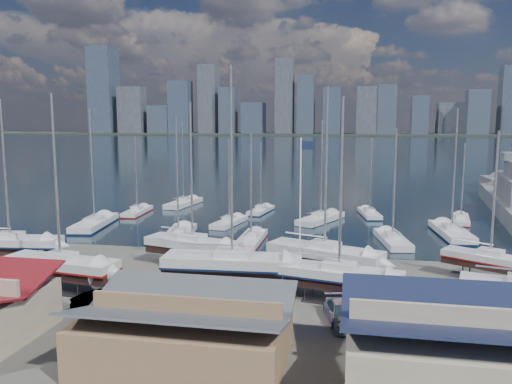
# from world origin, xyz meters

# --- Properties ---
(ground) EXTENTS (1400.00, 1400.00, 0.00)m
(ground) POSITION_xyz_m (0.00, -10.00, 0.00)
(ground) COLOR #605E59
(ground) RESTS_ON ground
(water) EXTENTS (1400.00, 600.00, 0.40)m
(water) POSITION_xyz_m (0.00, 300.00, -0.15)
(water) COLOR #192D39
(water) RESTS_ON ground
(far_shore) EXTENTS (1400.00, 80.00, 2.20)m
(far_shore) POSITION_xyz_m (0.00, 560.00, 1.10)
(far_shore) COLOR #2D332D
(far_shore) RESTS_ON ground
(skyline) EXTENTS (639.14, 43.80, 107.69)m
(skyline) POSITION_xyz_m (-7.83, 553.76, 39.09)
(skyline) COLOR #475166
(skyline) RESTS_ON far_shore
(shed_grey) EXTENTS (12.60, 8.40, 4.17)m
(shed_grey) POSITION_xyz_m (0.00, -26.00, 2.15)
(shed_grey) COLOR #8C6B4C
(shed_grey) RESTS_ON ground
(shed_blue) EXTENTS (13.65, 9.45, 4.71)m
(shed_blue) POSITION_xyz_m (16.00, -26.00, 2.42)
(shed_blue) COLOR #BFB293
(shed_blue) RESTS_ON ground
(sailboat_cradle_0) EXTENTS (10.58, 3.99, 16.65)m
(sailboat_cradle_0) POSITION_xyz_m (-24.45, -9.29, 2.10)
(sailboat_cradle_0) COLOR #2D2D33
(sailboat_cradle_0) RESTS_ON ground
(sailboat_cradle_1) EXTENTS (10.72, 4.31, 16.78)m
(sailboat_cradle_1) POSITION_xyz_m (-14.80, -15.59, 2.11)
(sailboat_cradle_1) COLOR #2D2D33
(sailboat_cradle_1) RESTS_ON ground
(sailboat_cradle_2) EXTENTS (10.42, 5.40, 16.35)m
(sailboat_cradle_2) POSITION_xyz_m (-5.94, -6.46, 2.09)
(sailboat_cradle_2) COLOR #2D2D33
(sailboat_cradle_2) RESTS_ON ground
(sailboat_cradle_3) EXTENTS (12.10, 4.07, 19.01)m
(sailboat_cradle_3) POSITION_xyz_m (-0.30, -12.87, 2.23)
(sailboat_cradle_3) COLOR #2D2D33
(sailboat_cradle_3) RESTS_ON ground
(sailboat_cradle_4) EXTENTS (11.21, 6.80, 17.58)m
(sailboat_cradle_4) POSITION_xyz_m (7.28, -7.71, 2.16)
(sailboat_cradle_4) COLOR #2D2D33
(sailboat_cradle_4) RESTS_ON ground
(sailboat_cradle_5) EXTENTS (10.52, 4.96, 16.37)m
(sailboat_cradle_5) POSITION_xyz_m (8.77, -13.92, 2.09)
(sailboat_cradle_5) COLOR #2D2D33
(sailboat_cradle_5) RESTS_ON ground
(sailboat_cradle_6) EXTENTS (8.34, 6.37, 13.68)m
(sailboat_cradle_6) POSITION_xyz_m (22.14, -6.02, 1.95)
(sailboat_cradle_6) COLOR #2D2D33
(sailboat_cradle_6) RESTS_ON ground
(sailboat_moored_0) EXTENTS (4.89, 11.79, 17.10)m
(sailboat_moored_0) POSITION_xyz_m (-25.33, 9.28, 0.31)
(sailboat_moored_0) COLOR black
(sailboat_moored_0) RESTS_ON water
(sailboat_moored_1) EXTENTS (3.03, 8.77, 12.88)m
(sailboat_moored_1) POSITION_xyz_m (-23.71, 19.78, 0.31)
(sailboat_moored_1) COLOR black
(sailboat_moored_1) RESTS_ON water
(sailboat_moored_2) EXTENTS (4.06, 10.31, 15.14)m
(sailboat_moored_2) POSITION_xyz_m (-19.06, 28.68, 0.32)
(sailboat_moored_2) COLOR black
(sailboat_moored_2) RESTS_ON water
(sailboat_moored_3) EXTENTS (4.61, 11.08, 16.06)m
(sailboat_moored_3) POSITION_xyz_m (-11.35, 4.43, 0.31)
(sailboat_moored_3) COLOR black
(sailboat_moored_3) RESTS_ON water
(sailboat_moored_4) EXTENTS (3.76, 8.72, 12.75)m
(sailboat_moored_4) POSITION_xyz_m (-7.27, 14.17, 0.32)
(sailboat_moored_4) COLOR black
(sailboat_moored_4) RESTS_ON water
(sailboat_moored_5) EXTENTS (3.37, 8.21, 11.92)m
(sailboat_moored_5) POSITION_xyz_m (-4.63, 24.60, 0.31)
(sailboat_moored_5) COLOR black
(sailboat_moored_5) RESTS_ON water
(sailboat_moored_6) EXTENTS (2.59, 9.17, 13.71)m
(sailboat_moored_6) POSITION_xyz_m (-2.10, 4.26, 0.31)
(sailboat_moored_6) COLOR black
(sailboat_moored_6) RESTS_ON water
(sailboat_moored_7) EXTENTS (6.82, 10.46, 15.39)m
(sailboat_moored_7) POSITION_xyz_m (5.31, 18.78, 0.32)
(sailboat_moored_7) COLOR black
(sailboat_moored_7) RESTS_ON water
(sailboat_moored_8) EXTENTS (3.73, 8.76, 12.68)m
(sailboat_moored_8) POSITION_xyz_m (12.44, 24.85, 0.31)
(sailboat_moored_8) COLOR black
(sailboat_moored_8) RESTS_ON water
(sailboat_moored_9) EXTENTS (4.17, 9.86, 14.43)m
(sailboat_moored_9) POSITION_xyz_m (14.58, 7.25, 0.32)
(sailboat_moored_9) COLOR black
(sailboat_moored_9) RESTS_ON water
(sailboat_moored_10) EXTENTS (4.18, 11.55, 16.91)m
(sailboat_moored_10) POSITION_xyz_m (22.26, 12.71, 0.31)
(sailboat_moored_10) COLOR black
(sailboat_moored_10) RESTS_ON water
(sailboat_moored_11) EXTENTS (3.55, 8.32, 12.05)m
(sailboat_moored_11) POSITION_xyz_m (25.39, 22.58, 0.31)
(sailboat_moored_11) COLOR black
(sailboat_moored_11) RESTS_ON water
(car_a) EXTENTS (1.97, 4.32, 1.44)m
(car_a) POSITION_xyz_m (-8.42, -20.70, 0.72)
(car_a) COLOR gray
(car_a) RESTS_ON ground
(car_b) EXTENTS (5.02, 2.42, 1.59)m
(car_b) POSITION_xyz_m (-8.70, -19.81, 0.79)
(car_b) COLOR gray
(car_b) RESTS_ON ground
(car_c) EXTENTS (4.71, 6.47, 1.63)m
(car_c) POSITION_xyz_m (3.10, -20.23, 0.82)
(car_c) COLOR gray
(car_c) RESTS_ON ground
(car_d) EXTENTS (3.36, 5.59, 1.52)m
(car_d) POSITION_xyz_m (9.17, -18.31, 0.76)
(car_d) COLOR gray
(car_d) RESTS_ON ground
(flagpole) EXTENTS (1.15, 0.12, 13.10)m
(flagpole) POSITION_xyz_m (5.35, -10.54, 7.62)
(flagpole) COLOR white
(flagpole) RESTS_ON ground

